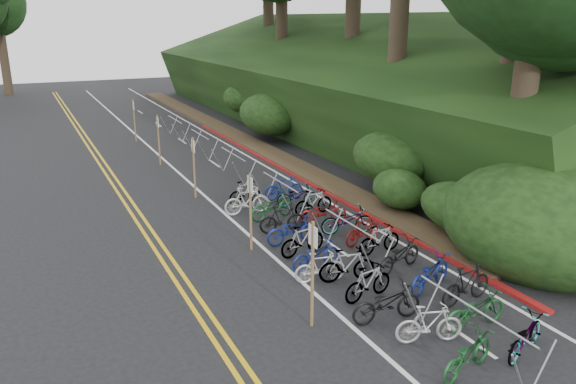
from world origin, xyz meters
name	(u,v)px	position (x,y,z in m)	size (l,w,h in m)	color
ground	(308,330)	(0.00, 0.00, 0.00)	(120.00, 120.00, 0.00)	black
road_markings	(203,204)	(0.63, 10.10, 0.00)	(7.47, 80.00, 0.01)	gold
red_curb	(296,176)	(5.70, 12.00, 0.05)	(0.25, 28.00, 0.10)	maroon
embankment	(351,94)	(12.96, 19.04, 2.57)	(14.30, 48.14, 9.11)	black
bike_rack_front	(472,321)	(2.54, -2.53, 0.91)	(1.17, 3.36, 1.24)	#9C9EA2
bike_racks_rest	(233,160)	(3.00, 13.00, 0.85)	(1.14, 23.00, 1.17)	#9C9EA2
signpost_near	(312,268)	(0.16, 0.14, 1.51)	(0.08, 0.40, 2.64)	brown
signposts_rest	(174,149)	(0.60, 14.00, 1.43)	(0.08, 18.40, 2.50)	brown
bike_front	(320,267)	(1.47, 2.09, 0.44)	(1.48, 0.42, 0.89)	beige
bike_valet	(346,243)	(2.99, 3.21, 0.47)	(3.20, 14.02, 1.05)	#144C1E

